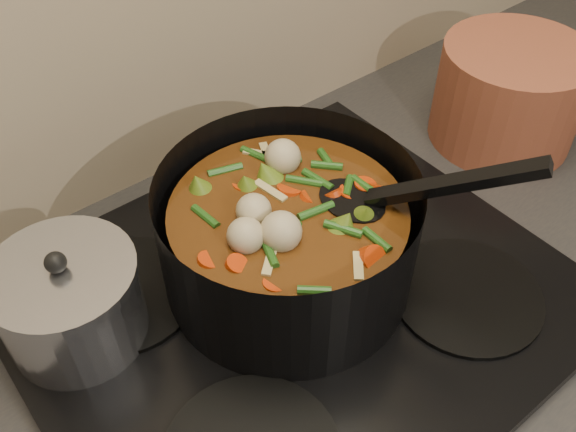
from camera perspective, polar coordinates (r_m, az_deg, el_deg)
stovetop at (r=0.78m, az=0.62°, el=-7.48°), size 0.62×0.54×0.03m
stockpot at (r=0.74m, az=0.06°, el=-1.90°), size 0.38×0.39×0.22m
saucepan at (r=0.74m, az=-18.76°, el=-7.23°), size 0.16×0.16×0.13m
terracotta_crock at (r=1.04m, az=19.00°, el=10.17°), size 0.29×0.29×0.15m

